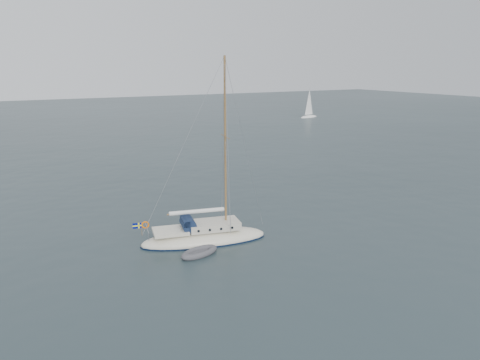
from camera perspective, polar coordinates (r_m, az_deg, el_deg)
ground at (r=31.64m, az=3.14°, el=-7.87°), size 300.00×300.00×0.00m
sailboat at (r=31.90m, az=-4.39°, el=-5.84°), size 9.03×2.71×12.86m
dinghy at (r=30.02m, az=-4.99°, el=-8.79°), size 2.74×1.24×0.39m
distant_yacht_b at (r=108.68m, az=8.42°, el=9.14°), size 5.30×2.83×7.02m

